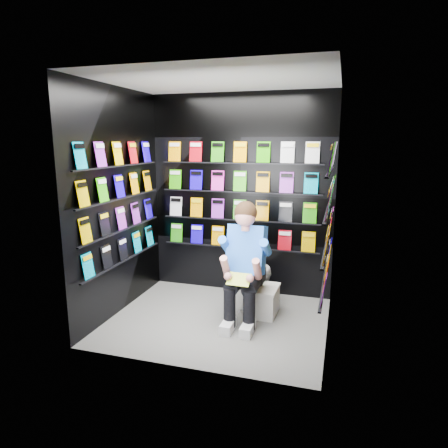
% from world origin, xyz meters
% --- Properties ---
extents(floor, '(2.40, 2.40, 0.00)m').
position_xyz_m(floor, '(0.00, 0.00, 0.00)').
color(floor, slate).
rests_on(floor, ground).
extents(ceiling, '(2.40, 2.40, 0.00)m').
position_xyz_m(ceiling, '(0.00, 0.00, 2.60)').
color(ceiling, white).
rests_on(ceiling, floor).
extents(wall_back, '(2.40, 0.04, 2.60)m').
position_xyz_m(wall_back, '(0.00, 1.00, 1.30)').
color(wall_back, black).
rests_on(wall_back, floor).
extents(wall_front, '(2.40, 0.04, 2.60)m').
position_xyz_m(wall_front, '(0.00, -1.00, 1.30)').
color(wall_front, black).
rests_on(wall_front, floor).
extents(wall_left, '(0.04, 2.00, 2.60)m').
position_xyz_m(wall_left, '(-1.20, 0.00, 1.30)').
color(wall_left, black).
rests_on(wall_left, floor).
extents(wall_right, '(0.04, 2.00, 2.60)m').
position_xyz_m(wall_right, '(1.20, 0.00, 1.30)').
color(wall_right, black).
rests_on(wall_right, floor).
extents(comics_back, '(2.10, 0.06, 1.37)m').
position_xyz_m(comics_back, '(0.00, 0.97, 1.31)').
color(comics_back, red).
rests_on(comics_back, wall_back).
extents(comics_left, '(0.06, 1.70, 1.37)m').
position_xyz_m(comics_left, '(-1.17, 0.00, 1.31)').
color(comics_left, red).
rests_on(comics_left, wall_left).
extents(comics_right, '(0.06, 1.70, 1.37)m').
position_xyz_m(comics_right, '(1.17, 0.00, 1.31)').
color(comics_right, red).
rests_on(comics_right, wall_right).
extents(toilet, '(0.45, 0.77, 0.73)m').
position_xyz_m(toilet, '(0.29, 0.56, 0.37)').
color(toilet, white).
rests_on(toilet, floor).
extents(longbox, '(0.24, 0.41, 0.30)m').
position_xyz_m(longbox, '(0.50, 0.32, 0.15)').
color(longbox, white).
rests_on(longbox, floor).
extents(longbox_lid, '(0.26, 0.43, 0.03)m').
position_xyz_m(longbox_lid, '(0.50, 0.32, 0.32)').
color(longbox_lid, white).
rests_on(longbox_lid, longbox).
extents(reader, '(0.60, 0.84, 1.51)m').
position_xyz_m(reader, '(0.29, 0.18, 0.80)').
color(reader, blue).
rests_on(reader, toilet).
extents(held_comic, '(0.25, 0.15, 0.10)m').
position_xyz_m(held_comic, '(0.29, -0.17, 0.58)').
color(held_comic, green).
rests_on(held_comic, reader).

